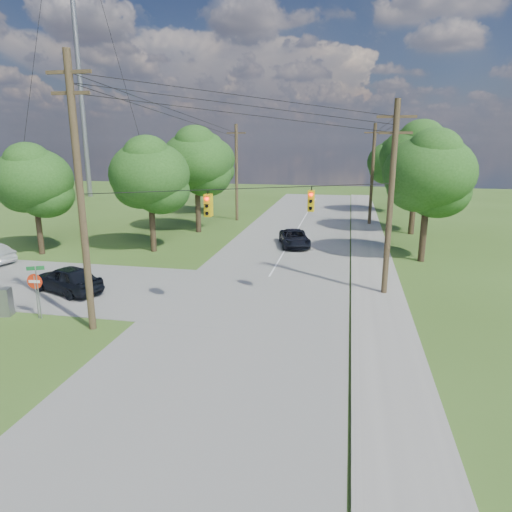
% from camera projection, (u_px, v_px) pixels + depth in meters
% --- Properties ---
extents(ground, '(140.00, 140.00, 0.00)m').
position_uv_depth(ground, '(184.00, 341.00, 19.79)').
color(ground, '#39571D').
rests_on(ground, ground).
extents(main_road, '(10.00, 100.00, 0.03)m').
position_uv_depth(main_road, '(253.00, 304.00, 24.15)').
color(main_road, gray).
rests_on(main_road, ground).
extents(sidewalk_east, '(2.60, 100.00, 0.12)m').
position_uv_depth(sidewalk_east, '(384.00, 312.00, 22.85)').
color(sidewalk_east, '#A29F97').
rests_on(sidewalk_east, ground).
extents(pole_sw, '(2.00, 0.32, 12.00)m').
position_uv_depth(pole_sw, '(80.00, 193.00, 19.51)').
color(pole_sw, brown).
rests_on(pole_sw, ground).
extents(pole_ne, '(2.00, 0.32, 10.50)m').
position_uv_depth(pole_ne, '(391.00, 197.00, 24.32)').
color(pole_ne, brown).
rests_on(pole_ne, ground).
extents(pole_north_e, '(2.00, 0.32, 10.00)m').
position_uv_depth(pole_north_e, '(372.00, 174.00, 45.29)').
color(pole_north_e, brown).
rests_on(pole_north_e, ground).
extents(pole_north_w, '(2.00, 0.32, 10.00)m').
position_uv_depth(pole_north_w, '(237.00, 172.00, 47.96)').
color(pole_north_w, brown).
rests_on(pole_north_w, ground).
extents(power_lines, '(13.93, 29.62, 4.93)m').
position_uv_depth(power_lines, '(267.00, 128.00, 28.19)').
color(power_lines, black).
rests_on(power_lines, ground).
extents(traffic_signals, '(4.91, 3.27, 1.05)m').
position_uv_depth(traffic_signals, '(262.00, 203.00, 22.14)').
color(traffic_signals, '#DEB80D').
rests_on(traffic_signals, ground).
extents(radio_mast, '(0.70, 0.70, 45.00)m').
position_uv_depth(radio_mast, '(76.00, 36.00, 64.02)').
color(radio_mast, gray).
rests_on(radio_mast, ground).
extents(tree_w_near, '(6.00, 6.00, 8.40)m').
position_uv_depth(tree_w_near, '(150.00, 174.00, 34.10)').
color(tree_w_near, '#473523').
rests_on(tree_w_near, ground).
extents(tree_w_mid, '(6.40, 6.40, 9.22)m').
position_uv_depth(tree_w_mid, '(197.00, 161.00, 41.34)').
color(tree_w_mid, '#473523').
rests_on(tree_w_mid, ground).
extents(tree_w_far, '(6.00, 6.00, 8.73)m').
position_uv_depth(tree_w_far, '(208.00, 160.00, 51.30)').
color(tree_w_far, '#473523').
rests_on(tree_w_far, ground).
extents(tree_e_near, '(6.20, 6.20, 8.81)m').
position_uv_depth(tree_e_near, '(429.00, 173.00, 31.12)').
color(tree_e_near, '#473523').
rests_on(tree_e_near, ground).
extents(tree_e_mid, '(6.60, 6.60, 9.64)m').
position_uv_depth(tree_e_mid, '(417.00, 157.00, 40.35)').
color(tree_e_mid, '#473523').
rests_on(tree_e_mid, ground).
extents(tree_e_far, '(5.80, 5.80, 8.32)m').
position_uv_depth(tree_e_far, '(393.00, 162.00, 52.18)').
color(tree_e_far, '#473523').
rests_on(tree_e_far, ground).
extents(tree_cross_n, '(5.60, 5.60, 7.91)m').
position_uv_depth(tree_cross_n, '(33.00, 180.00, 33.35)').
color(tree_cross_n, '#473523').
rests_on(tree_cross_n, ground).
extents(car_cross_dark, '(4.95, 3.39, 1.57)m').
position_uv_depth(car_cross_dark, '(67.00, 279.00, 25.77)').
color(car_cross_dark, black).
rests_on(car_cross_dark, cross_road).
extents(car_main_north, '(3.24, 5.11, 1.31)m').
position_uv_depth(car_main_north, '(295.00, 238.00, 37.02)').
color(car_main_north, black).
rests_on(car_main_north, main_road).
extents(control_cabinet, '(0.89, 0.73, 1.41)m').
position_uv_depth(control_cabinet, '(3.00, 302.00, 22.44)').
color(control_cabinet, gray).
rests_on(control_cabinet, ground).
extents(do_not_enter_sign, '(0.75, 0.14, 2.27)m').
position_uv_depth(do_not_enter_sign, '(35.00, 286.00, 21.83)').
color(do_not_enter_sign, gray).
rests_on(do_not_enter_sign, ground).
extents(street_name_sign, '(0.74, 0.35, 2.66)m').
position_uv_depth(street_name_sign, '(38.00, 285.00, 21.80)').
color(street_name_sign, gray).
rests_on(street_name_sign, ground).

